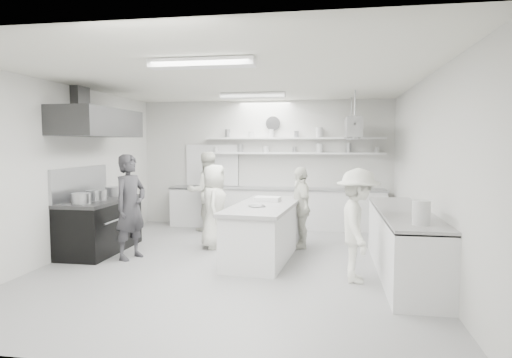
% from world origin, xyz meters
% --- Properties ---
extents(floor, '(6.00, 7.00, 0.02)m').
position_xyz_m(floor, '(0.00, 0.00, -0.01)').
color(floor, '#9C9C9C').
rests_on(floor, ground).
extents(ceiling, '(6.00, 7.00, 0.02)m').
position_xyz_m(ceiling, '(0.00, 0.00, 3.01)').
color(ceiling, silver).
rests_on(ceiling, wall_back).
extents(wall_back, '(6.00, 0.04, 3.00)m').
position_xyz_m(wall_back, '(0.00, 3.50, 1.50)').
color(wall_back, silver).
rests_on(wall_back, floor).
extents(wall_front, '(6.00, 0.04, 3.00)m').
position_xyz_m(wall_front, '(0.00, -3.50, 1.50)').
color(wall_front, silver).
rests_on(wall_front, floor).
extents(wall_left, '(0.04, 7.00, 3.00)m').
position_xyz_m(wall_left, '(-3.00, 0.00, 1.50)').
color(wall_left, silver).
rests_on(wall_left, floor).
extents(wall_right, '(0.04, 7.00, 3.00)m').
position_xyz_m(wall_right, '(3.00, 0.00, 1.50)').
color(wall_right, silver).
rests_on(wall_right, floor).
extents(stove, '(0.80, 1.80, 0.90)m').
position_xyz_m(stove, '(-2.60, 0.40, 0.45)').
color(stove, black).
rests_on(stove, floor).
extents(exhaust_hood, '(0.85, 2.00, 0.50)m').
position_xyz_m(exhaust_hood, '(-2.60, 0.40, 2.35)').
color(exhaust_hood, '#363636').
rests_on(exhaust_hood, wall_left).
extents(back_counter, '(5.00, 0.60, 0.92)m').
position_xyz_m(back_counter, '(0.30, 3.20, 0.46)').
color(back_counter, silver).
rests_on(back_counter, floor).
extents(shelf_lower, '(4.20, 0.26, 0.04)m').
position_xyz_m(shelf_lower, '(0.70, 3.37, 1.75)').
color(shelf_lower, silver).
rests_on(shelf_lower, wall_back).
extents(shelf_upper, '(4.20, 0.26, 0.04)m').
position_xyz_m(shelf_upper, '(0.70, 3.37, 2.10)').
color(shelf_upper, silver).
rests_on(shelf_upper, wall_back).
extents(pass_through_window, '(1.30, 0.04, 1.00)m').
position_xyz_m(pass_through_window, '(-1.30, 3.48, 1.45)').
color(pass_through_window, black).
rests_on(pass_through_window, wall_back).
extents(wall_clock, '(0.32, 0.05, 0.32)m').
position_xyz_m(wall_clock, '(0.20, 3.46, 2.45)').
color(wall_clock, white).
rests_on(wall_clock, wall_back).
extents(right_counter, '(0.74, 3.30, 0.94)m').
position_xyz_m(right_counter, '(2.65, -0.20, 0.47)').
color(right_counter, silver).
rests_on(right_counter, floor).
extents(pot_rack, '(0.30, 1.60, 0.40)m').
position_xyz_m(pot_rack, '(2.00, 2.40, 2.30)').
color(pot_rack, '#A3A4A8').
rests_on(pot_rack, ceiling).
extents(light_fixture_front, '(1.30, 0.25, 0.10)m').
position_xyz_m(light_fixture_front, '(0.00, -1.80, 2.94)').
color(light_fixture_front, silver).
rests_on(light_fixture_front, ceiling).
extents(light_fixture_rear, '(1.30, 0.25, 0.10)m').
position_xyz_m(light_fixture_rear, '(0.00, 1.80, 2.94)').
color(light_fixture_rear, silver).
rests_on(light_fixture_rear, ceiling).
extents(prep_island, '(1.10, 2.46, 0.88)m').
position_xyz_m(prep_island, '(0.43, 0.46, 0.44)').
color(prep_island, silver).
rests_on(prep_island, floor).
extents(stove_pot, '(0.37, 0.37, 0.23)m').
position_xyz_m(stove_pot, '(-2.60, 0.29, 1.03)').
color(stove_pot, '#A3A4A8').
rests_on(stove_pot, stove).
extents(cook_stove, '(0.63, 0.76, 1.79)m').
position_xyz_m(cook_stove, '(-1.82, 0.01, 0.90)').
color(cook_stove, '#2F2F33').
rests_on(cook_stove, floor).
extents(cook_back, '(1.10, 1.03, 1.79)m').
position_xyz_m(cook_back, '(-1.22, 2.63, 0.89)').
color(cook_back, white).
rests_on(cook_back, floor).
extents(cook_island_left, '(0.63, 0.85, 1.58)m').
position_xyz_m(cook_island_left, '(-0.61, 1.02, 0.79)').
color(cook_island_left, white).
rests_on(cook_island_left, floor).
extents(cook_island_right, '(0.62, 0.97, 1.54)m').
position_xyz_m(cook_island_right, '(1.00, 1.31, 0.77)').
color(cook_island_right, white).
rests_on(cook_island_right, floor).
extents(cook_right, '(0.62, 1.06, 1.63)m').
position_xyz_m(cook_right, '(1.94, -0.65, 0.81)').
color(cook_right, white).
rests_on(cook_right, floor).
extents(bowl_island_a, '(0.37, 0.37, 0.07)m').
position_xyz_m(bowl_island_a, '(0.35, 0.18, 0.91)').
color(bowl_island_a, '#A3A4A8').
rests_on(bowl_island_a, prep_island).
extents(bowl_island_b, '(0.21, 0.21, 0.06)m').
position_xyz_m(bowl_island_b, '(0.22, 1.14, 0.91)').
color(bowl_island_b, silver).
rests_on(bowl_island_b, prep_island).
extents(bowl_right, '(0.29, 0.29, 0.06)m').
position_xyz_m(bowl_right, '(2.83, -0.57, 0.97)').
color(bowl_right, silver).
rests_on(bowl_right, right_counter).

